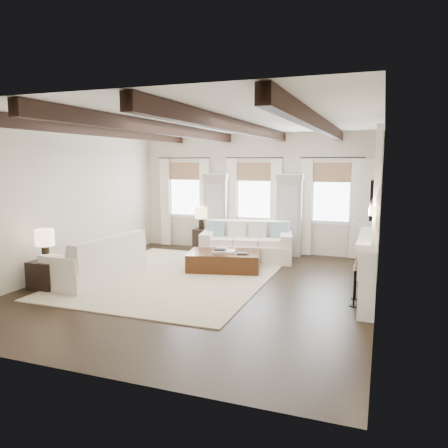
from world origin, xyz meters
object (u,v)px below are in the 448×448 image
(side_table_front, at_px, (47,274))
(side_table_back, at_px, (202,239))
(sofa_left, at_px, (99,262))
(sofa_back, at_px, (247,245))
(ottoman, at_px, (224,261))

(side_table_front, xyz_separation_m, side_table_back, (1.39, 4.44, 0.02))
(side_table_front, bearing_deg, sofa_left, 54.88)
(sofa_back, height_order, sofa_left, sofa_back)
(sofa_left, xyz_separation_m, side_table_front, (-0.60, -0.86, -0.11))
(ottoman, xyz_separation_m, side_table_back, (-1.37, 1.92, 0.09))
(sofa_left, height_order, ottoman, sofa_left)
(sofa_left, bearing_deg, side_table_back, 77.56)
(ottoman, distance_m, side_table_back, 2.36)
(sofa_left, xyz_separation_m, ottoman, (2.16, 1.66, -0.17))
(sofa_left, xyz_separation_m, side_table_back, (0.79, 3.58, -0.09))
(sofa_left, distance_m, side_table_back, 3.67)
(ottoman, xyz_separation_m, side_table_front, (-2.77, -2.52, 0.06))
(sofa_back, relative_size, side_table_back, 4.02)
(sofa_left, distance_m, side_table_front, 1.05)
(ottoman, bearing_deg, side_table_back, 112.78)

